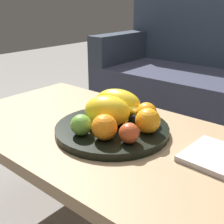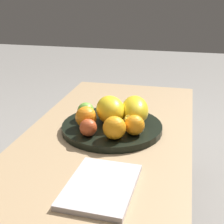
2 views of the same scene
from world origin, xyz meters
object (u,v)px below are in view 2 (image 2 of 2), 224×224
Objects in this scene: melon_large_front at (135,110)px; banana_bunch at (131,117)px; coffee_table at (109,142)px; fruit_bowl at (112,127)px; melon_smaller_beside at (109,110)px; orange_left at (86,117)px; magazine at (101,186)px; apple_left at (86,111)px; orange_front at (114,128)px; apple_front at (88,128)px; orange_right at (134,125)px.

melon_large_front is 1.09× the size of banana_bunch.
banana_bunch is (-0.03, 0.08, 0.10)m from coffee_table.
fruit_bowl is at bearing 139.42° from coffee_table.
melon_smaller_beside reaches higher than orange_left.
melon_smaller_beside is at bearing -89.18° from banana_bunch.
melon_large_front is at bearing 179.06° from magazine.
coffee_table is 7.96× the size of banana_bunch.
coffee_table is 0.13m from melon_smaller_beside.
melon_large_front reaches higher than apple_left.
magazine is (0.38, 0.06, -0.00)m from fruit_bowl.
orange_left is (0.05, -0.09, 0.05)m from fruit_bowl.
orange_front is 0.27m from magazine.
apple_left is (-0.15, -0.15, -0.01)m from orange_front.
coffee_table is 3.27× the size of fruit_bowl.
banana_bunch is (0.03, -0.01, -0.02)m from melon_large_front.
coffee_table is at bearing -72.59° from banana_bunch.
melon_large_front is at bearing 160.16° from banana_bunch.
apple_front is at bearing -44.94° from banana_bunch.
coffee_table is at bearing -119.35° from orange_right.
melon_smaller_beside is 0.10m from apple_left.
melon_large_front is 2.57× the size of apple_left.
melon_large_front is 0.68× the size of magazine.
apple_left is (-0.15, -0.05, 0.00)m from apple_front.
magazine is (0.39, 0.07, -0.07)m from melon_smaller_beside.
apple_front is at bearing -26.87° from fruit_bowl.
fruit_bowl is at bearing 117.09° from orange_left.
fruit_bowl is 6.20× the size of apple_front.
coffee_table is at bearing 10.72° from melon_smaller_beside.
fruit_bowl is at bearing -62.66° from melon_large_front.
magazine is (0.33, 0.15, -0.06)m from orange_left.
orange_front is at bearing 88.69° from apple_front.
melon_large_front reaches higher than fruit_bowl.
magazine is (0.26, 0.12, -0.05)m from apple_front.
orange_right reaches higher than apple_front.
orange_left is 0.50× the size of banana_bunch.
orange_left is 1.10× the size of orange_right.
coffee_table is 7.28× the size of melon_large_front.
coffee_table is at bearing -167.50° from magazine.
apple_left is (-0.08, -0.02, -0.01)m from orange_left.
coffee_table is at bearing -157.20° from orange_front.
apple_front reaches higher than magazine.
melon_smaller_beside is 0.09m from banana_bunch.
orange_right is (0.08, 0.11, -0.02)m from melon_smaller_beside.
melon_large_front is 2.78× the size of apple_front.
orange_front is (0.16, -0.05, -0.01)m from melon_large_front.
melon_large_front is 0.04m from banana_bunch.
orange_left reaches higher than coffee_table.
orange_right is at bearing 105.98° from apple_front.
apple_left is 0.18m from banana_bunch.
orange_left is at bearing -52.01° from melon_smaller_beside.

